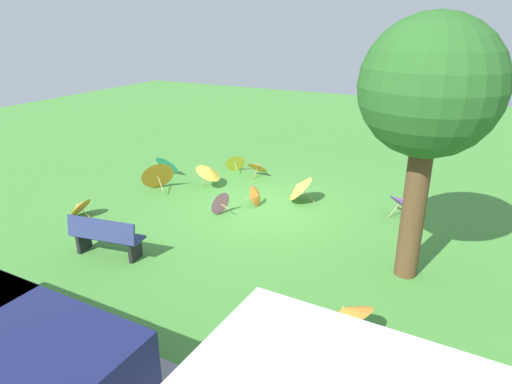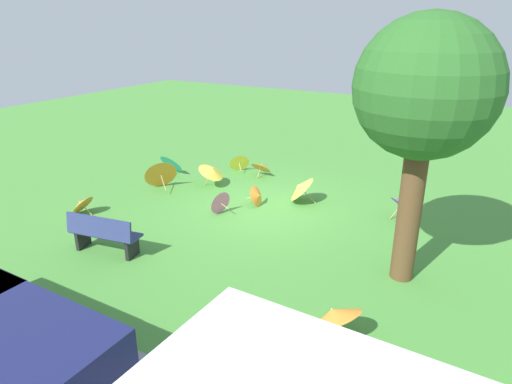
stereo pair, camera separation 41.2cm
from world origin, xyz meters
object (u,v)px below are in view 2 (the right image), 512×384
Objects in this scene: parasol_orange_5 at (81,204)px; parasol_orange_4 at (160,173)px; shade_tree at (425,92)px; parasol_orange_1 at (334,315)px; parasol_orange_0 at (262,166)px; parasol_purple_0 at (403,203)px; parasol_teal_0 at (172,163)px; park_bench at (103,234)px; parasol_yellow_2 at (300,187)px; parasol_pink_0 at (219,202)px; parasol_yellow_1 at (212,170)px; parasol_orange_2 at (258,196)px; parasol_yellow_3 at (239,162)px.

parasol_orange_4 is at bearing -101.07° from parasol_orange_5.
parasol_orange_1 is (0.53, 2.39, -3.14)m from shade_tree.
parasol_orange_1 is at bearing 77.50° from shade_tree.
parasol_purple_0 is (-4.66, 1.07, 0.06)m from parasol_orange_0.
parasol_teal_0 reaches higher than parasol_purple_0.
park_bench is at bearing 150.66° from parasol_orange_5.
parasol_yellow_2 is (-4.10, -0.97, -0.01)m from parasol_orange_4.
shade_tree is at bearing -102.50° from parasol_orange_1.
parasol_pink_0 is 2.27m from parasol_yellow_2.
park_bench is 1.60× the size of parasol_yellow_2.
parasol_teal_0 reaches higher than parasol_pink_0.
park_bench is at bearing 72.54° from parasol_pink_0.
parasol_orange_5 is 8.21m from parasol_purple_0.
parasol_yellow_1 is at bearing -146.83° from parasol_orange_4.
shade_tree is 4.42× the size of parasol_orange_4.
parasol_orange_4 reaches higher than parasol_yellow_1.
shade_tree is 7.38× the size of parasol_pink_0.
parasol_pink_0 is (-0.47, 3.12, -0.02)m from parasol_orange_0.
shade_tree is (-5.77, -2.19, 3.11)m from park_bench.
parasol_yellow_2 is (-2.82, -0.13, -0.06)m from parasol_yellow_1.
parasol_orange_2 is 0.54× the size of parasol_orange_4.
park_bench is 1.97× the size of parasol_yellow_1.
parasol_teal_0 is (2.14, -4.85, -0.07)m from park_bench.
parasol_orange_1 is 8.94m from parasol_teal_0.
parasol_orange_1 is 5.36m from parasol_pink_0.
parasol_orange_1 is 1.78× the size of parasol_orange_2.
parasol_teal_0 is 3.65m from parasol_orange_5.
parasol_orange_5 is 5.29m from parasol_yellow_3.
shade_tree is at bearing 102.72° from parasol_purple_0.
parasol_yellow_3 is at bearing -87.75° from parasol_yellow_1.
parasol_teal_0 is (2.60, 1.26, 0.06)m from parasol_orange_0.
parasol_orange_0 is at bearing -12.98° from parasol_purple_0.
parasol_yellow_2 is (-4.59, -3.48, 0.16)m from parasol_orange_5.
park_bench is 2.32× the size of parasol_orange_5.
parasol_pink_0 is at bearing 164.48° from parasol_orange_4.
parasol_orange_4 reaches higher than parasol_pink_0.
parasol_yellow_1 is 1.67m from parasol_yellow_3.
parasol_pink_0 is at bearing -149.78° from parasol_orange_5.
parasol_yellow_1 reaches higher than parasol_orange_0.
parasol_yellow_1 is (6.13, -2.36, -3.07)m from shade_tree.
parasol_yellow_2 is at bearing 152.11° from parasol_yellow_3.
parasol_orange_4 reaches higher than parasol_purple_0.
park_bench is at bearing 44.54° from parasol_purple_0.
parasol_teal_0 reaches higher than parasol_orange_5.
parasol_orange_4 is at bearing 33.17° from parasol_yellow_1.
parasol_orange_5 is at bearing -29.34° from park_bench.
parasol_purple_0 is at bearing -77.28° from shade_tree.
park_bench is at bearing 20.75° from shade_tree.
park_bench reaches higher than parasol_teal_0.
parasol_orange_4 is (2.11, 2.41, 0.12)m from parasol_orange_0.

